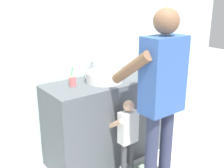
{
  "coord_description": "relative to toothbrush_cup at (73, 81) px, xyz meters",
  "views": [
    {
      "loc": [
        -1.55,
        -1.93,
        1.73
      ],
      "look_at": [
        0.0,
        0.15,
        0.9
      ],
      "focal_mm": 44.04,
      "sensor_mm": 36.0,
      "label": 1
    }
  ],
  "objects": [
    {
      "name": "sink_basin",
      "position": [
        0.33,
        -0.07,
        0.01
      ],
      "size": [
        0.38,
        0.38,
        0.11
      ],
      "color": "silver",
      "rests_on": "vanity_cabinet"
    },
    {
      "name": "adult_parent",
      "position": [
        0.47,
        -0.73,
        0.05
      ],
      "size": [
        0.51,
        0.54,
        1.65
      ],
      "color": "#2D334C",
      "rests_on": "ground"
    },
    {
      "name": "toothbrush_cup",
      "position": [
        0.0,
        0.0,
        0.0
      ],
      "size": [
        0.07,
        0.07,
        0.21
      ],
      "color": "#D86666",
      "rests_on": "vanity_cabinet"
    },
    {
      "name": "child_toddler",
      "position": [
        0.33,
        -0.45,
        -0.46
      ],
      "size": [
        0.25,
        0.25,
        0.8
      ],
      "color": "#47474C",
      "rests_on": "ground"
    },
    {
      "name": "faucet",
      "position": [
        0.33,
        0.16,
        0.03
      ],
      "size": [
        0.18,
        0.14,
        0.18
      ],
      "color": "#B7BABF",
      "rests_on": "vanity_cabinet"
    },
    {
      "name": "vanity_cabinet",
      "position": [
        0.33,
        -0.05,
        -0.5
      ],
      "size": [
        1.23,
        0.54,
        0.89
      ],
      "primitive_type": "cube",
      "color": "#4C5156",
      "rests_on": "ground"
    },
    {
      "name": "back_wall",
      "position": [
        0.33,
        0.27,
        0.41
      ],
      "size": [
        4.4,
        0.08,
        2.7
      ],
      "color": "silver",
      "rests_on": "ground"
    }
  ]
}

